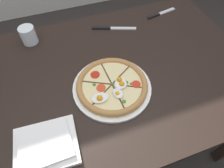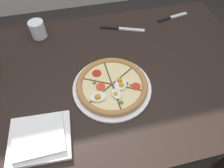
{
  "view_description": "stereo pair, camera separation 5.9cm",
  "coord_description": "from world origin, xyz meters",
  "px_view_note": "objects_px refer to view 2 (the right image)",
  "views": [
    {
      "loc": [
        -0.19,
        -0.57,
        1.44
      ],
      "look_at": [
        -0.02,
        -0.09,
        0.75
      ],
      "focal_mm": 32.0,
      "sensor_mm": 36.0,
      "label": 1
    },
    {
      "loc": [
        -0.13,
        -0.59,
        1.44
      ],
      "look_at": [
        -0.02,
        -0.09,
        0.75
      ],
      "focal_mm": 32.0,
      "sensor_mm": 36.0,
      "label": 2
    }
  ],
  "objects_px": {
    "knife_main": "(122,29)",
    "water_glass": "(38,30)",
    "dining_table": "(111,84)",
    "pizza": "(112,86)",
    "knife_spare": "(172,17)",
    "napkin_folded": "(40,138)"
  },
  "relations": [
    {
      "from": "dining_table",
      "to": "pizza",
      "type": "bearing_deg",
      "value": -100.38
    },
    {
      "from": "dining_table",
      "to": "napkin_folded",
      "type": "height_order",
      "value": "napkin_folded"
    },
    {
      "from": "dining_table",
      "to": "napkin_folded",
      "type": "relative_size",
      "value": 6.05
    },
    {
      "from": "pizza",
      "to": "water_glass",
      "type": "height_order",
      "value": "water_glass"
    },
    {
      "from": "knife_main",
      "to": "knife_spare",
      "type": "distance_m",
      "value": 0.32
    },
    {
      "from": "dining_table",
      "to": "water_glass",
      "type": "bearing_deg",
      "value": 132.89
    },
    {
      "from": "dining_table",
      "to": "pizza",
      "type": "relative_size",
      "value": 4.1
    },
    {
      "from": "dining_table",
      "to": "pizza",
      "type": "height_order",
      "value": "pizza"
    },
    {
      "from": "pizza",
      "to": "knife_main",
      "type": "height_order",
      "value": "pizza"
    },
    {
      "from": "knife_main",
      "to": "pizza",
      "type": "bearing_deg",
      "value": -90.08
    },
    {
      "from": "knife_spare",
      "to": "knife_main",
      "type": "bearing_deg",
      "value": 176.07
    },
    {
      "from": "knife_spare",
      "to": "water_glass",
      "type": "height_order",
      "value": "water_glass"
    },
    {
      "from": "napkin_folded",
      "to": "knife_main",
      "type": "distance_m",
      "value": 0.72
    },
    {
      "from": "pizza",
      "to": "water_glass",
      "type": "distance_m",
      "value": 0.53
    },
    {
      "from": "pizza",
      "to": "dining_table",
      "type": "bearing_deg",
      "value": 79.62
    },
    {
      "from": "knife_main",
      "to": "water_glass",
      "type": "bearing_deg",
      "value": -164.94
    },
    {
      "from": "pizza",
      "to": "napkin_folded",
      "type": "xyz_separation_m",
      "value": [
        -0.31,
        -0.17,
        -0.0
      ]
    },
    {
      "from": "pizza",
      "to": "napkin_folded",
      "type": "distance_m",
      "value": 0.35
    },
    {
      "from": "knife_main",
      "to": "water_glass",
      "type": "height_order",
      "value": "water_glass"
    },
    {
      "from": "dining_table",
      "to": "knife_main",
      "type": "xyz_separation_m",
      "value": [
        0.13,
        0.3,
        0.09
      ]
    },
    {
      "from": "knife_main",
      "to": "water_glass",
      "type": "xyz_separation_m",
      "value": [
        -0.45,
        0.04,
        0.04
      ]
    },
    {
      "from": "pizza",
      "to": "knife_main",
      "type": "distance_m",
      "value": 0.41
    }
  ]
}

